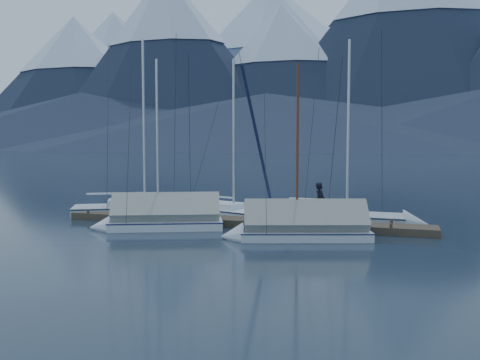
# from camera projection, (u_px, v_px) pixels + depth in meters

# --- Properties ---
(ground) EXTENTS (1000.00, 1000.00, 0.00)m
(ground) POSITION_uv_depth(u_px,v_px,m) (227.00, 232.00, 22.58)
(ground) COLOR black
(ground) RESTS_ON ground
(mountain_range) EXTENTS (877.00, 584.00, 150.50)m
(mountain_range) POSITION_uv_depth(u_px,v_px,m) (397.00, 68.00, 369.58)
(mountain_range) COLOR #475675
(mountain_range) RESTS_ON ground
(dock) EXTENTS (18.00, 1.50, 0.54)m
(dock) POSITION_uv_depth(u_px,v_px,m) (240.00, 223.00, 24.48)
(dock) COLOR #382D23
(dock) RESTS_ON ground
(mooring_posts) EXTENTS (15.12, 1.52, 0.35)m
(mooring_posts) POSITION_uv_depth(u_px,v_px,m) (230.00, 218.00, 24.61)
(mooring_posts) COLOR #382D23
(mooring_posts) RESTS_ON ground
(sailboat_open_left) EXTENTS (8.11, 5.76, 10.58)m
(sailboat_open_left) POSITION_uv_depth(u_px,v_px,m) (155.00, 211.00, 28.46)
(sailboat_open_left) COLOR silver
(sailboat_open_left) RESTS_ON ground
(sailboat_open_mid) EXTENTS (7.21, 4.20, 9.21)m
(sailboat_open_mid) POSITION_uv_depth(u_px,v_px,m) (241.00, 215.00, 26.86)
(sailboat_open_mid) COLOR white
(sailboat_open_mid) RESTS_ON ground
(sailboat_open_right) EXTENTS (7.54, 3.22, 9.89)m
(sailboat_open_right) POSITION_uv_depth(u_px,v_px,m) (358.00, 220.00, 25.08)
(sailboat_open_right) COLOR silver
(sailboat_open_right) RESTS_ON ground
(sailboat_covered_near) EXTENTS (6.45, 3.63, 8.02)m
(sailboat_covered_near) POSITION_uv_depth(u_px,v_px,m) (294.00, 229.00, 21.05)
(sailboat_covered_near) COLOR silver
(sailboat_covered_near) RESTS_ON ground
(sailboat_covered_far) EXTENTS (6.33, 3.95, 8.54)m
(sailboat_covered_far) POSITION_uv_depth(u_px,v_px,m) (156.00, 220.00, 23.45)
(sailboat_covered_far) COLOR white
(sailboat_covered_far) RESTS_ON ground
(person) EXTENTS (0.58, 0.74, 1.79)m
(person) POSITION_uv_depth(u_px,v_px,m) (320.00, 202.00, 23.70)
(person) COLOR black
(person) RESTS_ON dock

